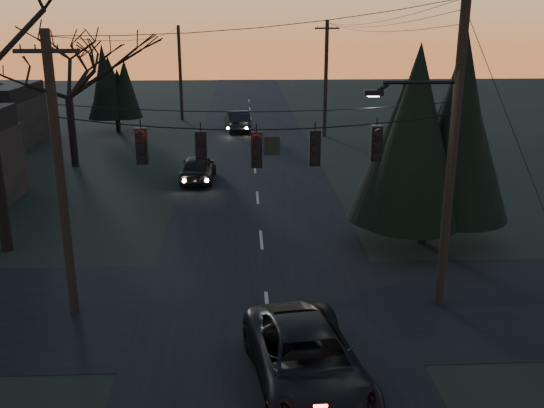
{
  "coord_description": "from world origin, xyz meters",
  "views": [
    {
      "loc": [
        -0.68,
        -7.26,
        8.85
      ],
      "look_at": [
        0.12,
        9.42,
        3.62
      ],
      "focal_mm": 40.0,
      "sensor_mm": 36.0,
      "label": 1
    }
  ],
  "objects_px": {
    "suv_near": "(307,362)",
    "sedan_oncoming_b": "(237,121)",
    "utility_pole_left": "(75,312)",
    "utility_pole_right": "(439,304)",
    "utility_pole_far_r": "(324,136)",
    "evergreen_right": "(429,139)",
    "sedan_oncoming_a": "(198,168)",
    "utility_pole_far_l": "(182,120)"
  },
  "relations": [
    {
      "from": "utility_pole_right",
      "to": "utility_pole_far_l",
      "type": "height_order",
      "value": "utility_pole_right"
    },
    {
      "from": "utility_pole_right",
      "to": "sedan_oncoming_a",
      "type": "xyz_separation_m",
      "value": [
        -8.7,
        15.44,
        0.73
      ]
    },
    {
      "from": "utility_pole_left",
      "to": "suv_near",
      "type": "bearing_deg",
      "value": -32.76
    },
    {
      "from": "suv_near",
      "to": "sedan_oncoming_a",
      "type": "relative_size",
      "value": 1.27
    },
    {
      "from": "utility_pole_right",
      "to": "utility_pole_left",
      "type": "relative_size",
      "value": 1.18
    },
    {
      "from": "sedan_oncoming_b",
      "to": "sedan_oncoming_a",
      "type": "bearing_deg",
      "value": 75.3
    },
    {
      "from": "suv_near",
      "to": "sedan_oncoming_a",
      "type": "height_order",
      "value": "suv_near"
    },
    {
      "from": "utility_pole_left",
      "to": "evergreen_right",
      "type": "distance_m",
      "value": 14.26
    },
    {
      "from": "evergreen_right",
      "to": "suv_near",
      "type": "height_order",
      "value": "evergreen_right"
    },
    {
      "from": "utility_pole_far_l",
      "to": "evergreen_right",
      "type": "xyz_separation_m",
      "value": [
        12.49,
        -30.6,
        4.27
      ]
    },
    {
      "from": "utility_pole_right",
      "to": "utility_pole_far_r",
      "type": "distance_m",
      "value": 28.0
    },
    {
      "from": "suv_near",
      "to": "sedan_oncoming_b",
      "type": "xyz_separation_m",
      "value": [
        -1.93,
        35.03,
        0.03
      ]
    },
    {
      "from": "utility_pole_far_r",
      "to": "sedan_oncoming_b",
      "type": "relative_size",
      "value": 1.76
    },
    {
      "from": "utility_pole_left",
      "to": "evergreen_right",
      "type": "relative_size",
      "value": 1.16
    },
    {
      "from": "evergreen_right",
      "to": "sedan_oncoming_b",
      "type": "relative_size",
      "value": 1.52
    },
    {
      "from": "utility_pole_left",
      "to": "suv_near",
      "type": "distance_m",
      "value": 8.12
    },
    {
      "from": "suv_near",
      "to": "sedan_oncoming_b",
      "type": "bearing_deg",
      "value": 85.19
    },
    {
      "from": "utility_pole_left",
      "to": "utility_pole_far_r",
      "type": "relative_size",
      "value": 1.0
    },
    {
      "from": "utility_pole_right",
      "to": "utility_pole_far_l",
      "type": "relative_size",
      "value": 1.25
    },
    {
      "from": "utility_pole_far_l",
      "to": "evergreen_right",
      "type": "height_order",
      "value": "evergreen_right"
    },
    {
      "from": "evergreen_right",
      "to": "utility_pole_far_l",
      "type": "bearing_deg",
      "value": 112.2
    },
    {
      "from": "utility_pole_left",
      "to": "sedan_oncoming_b",
      "type": "height_order",
      "value": "utility_pole_left"
    },
    {
      "from": "utility_pole_far_l",
      "to": "evergreen_right",
      "type": "bearing_deg",
      "value": -67.8
    },
    {
      "from": "sedan_oncoming_a",
      "to": "utility_pole_far_l",
      "type": "bearing_deg",
      "value": -79.74
    },
    {
      "from": "utility_pole_right",
      "to": "suv_near",
      "type": "xyz_separation_m",
      "value": [
        -4.7,
        -4.38,
        0.76
      ]
    },
    {
      "from": "utility_pole_far_l",
      "to": "evergreen_right",
      "type": "distance_m",
      "value": 33.33
    },
    {
      "from": "utility_pole_left",
      "to": "utility_pole_far_l",
      "type": "height_order",
      "value": "utility_pole_left"
    },
    {
      "from": "utility_pole_right",
      "to": "sedan_oncoming_a",
      "type": "relative_size",
      "value": 2.32
    },
    {
      "from": "utility_pole_far_l",
      "to": "utility_pole_left",
      "type": "bearing_deg",
      "value": -90.0
    },
    {
      "from": "utility_pole_far_l",
      "to": "sedan_oncoming_a",
      "type": "distance_m",
      "value": 20.76
    },
    {
      "from": "utility_pole_left",
      "to": "utility_pole_far_l",
      "type": "xyz_separation_m",
      "value": [
        0.0,
        36.0,
        0.0
      ]
    },
    {
      "from": "utility_pole_left",
      "to": "sedan_oncoming_b",
      "type": "xyz_separation_m",
      "value": [
        4.87,
        30.65,
        0.79
      ]
    },
    {
      "from": "utility_pole_far_r",
      "to": "utility_pole_right",
      "type": "bearing_deg",
      "value": -90.0
    },
    {
      "from": "sedan_oncoming_b",
      "to": "evergreen_right",
      "type": "bearing_deg",
      "value": 99.84
    },
    {
      "from": "utility_pole_far_r",
      "to": "evergreen_right",
      "type": "xyz_separation_m",
      "value": [
        0.99,
        -22.6,
        4.27
      ]
    },
    {
      "from": "utility_pole_far_l",
      "to": "sedan_oncoming_a",
      "type": "xyz_separation_m",
      "value": [
        2.8,
        -20.56,
        0.73
      ]
    },
    {
      "from": "sedan_oncoming_a",
      "to": "suv_near",
      "type": "bearing_deg",
      "value": 103.92
    },
    {
      "from": "suv_near",
      "to": "sedan_oncoming_a",
      "type": "xyz_separation_m",
      "value": [
        -4.0,
        19.81,
        -0.03
      ]
    },
    {
      "from": "utility_pole_far_l",
      "to": "sedan_oncoming_b",
      "type": "relative_size",
      "value": 1.66
    },
    {
      "from": "utility_pole_far_r",
      "to": "utility_pole_far_l",
      "type": "height_order",
      "value": "utility_pole_far_r"
    },
    {
      "from": "utility_pole_right",
      "to": "suv_near",
      "type": "height_order",
      "value": "utility_pole_right"
    },
    {
      "from": "utility_pole_right",
      "to": "utility_pole_far_l",
      "type": "distance_m",
      "value": 37.79
    }
  ]
}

